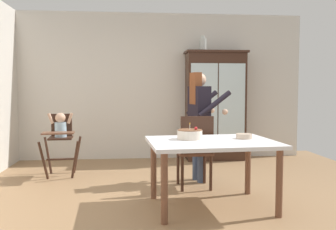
% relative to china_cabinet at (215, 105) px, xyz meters
% --- Properties ---
extents(ground_plane, '(6.24, 6.24, 0.00)m').
position_rel_china_cabinet_xyz_m(ground_plane, '(-0.97, -2.37, -1.00)').
color(ground_plane, '#93704C').
extents(wall_back, '(5.32, 0.06, 2.70)m').
position_rel_china_cabinet_xyz_m(wall_back, '(-0.97, 0.26, 0.35)').
color(wall_back, beige).
rests_on(wall_back, ground_plane).
extents(china_cabinet, '(1.12, 0.48, 1.99)m').
position_rel_china_cabinet_xyz_m(china_cabinet, '(0.00, 0.00, 0.00)').
color(china_cabinet, '#382116').
rests_on(china_cabinet, ground_plane).
extents(ceramic_vase, '(0.13, 0.13, 0.27)m').
position_rel_china_cabinet_xyz_m(ceramic_vase, '(-0.24, 0.00, 1.11)').
color(ceramic_vase, '#B2B7B2').
rests_on(ceramic_vase, china_cabinet).
extents(high_chair_with_toddler, '(0.61, 0.71, 0.95)m').
position_rel_china_cabinet_xyz_m(high_chair_with_toddler, '(-2.59, -1.04, -0.35)').
color(high_chair_with_toddler, '#382116').
rests_on(high_chair_with_toddler, ground_plane).
extents(adult_person, '(0.59, 0.58, 1.53)m').
position_rel_china_cabinet_xyz_m(adult_person, '(-0.58, -1.54, -0.03)').
color(adult_person, '#3D4C6B').
rests_on(adult_person, ground_plane).
extents(dining_table, '(1.42, 1.11, 0.74)m').
position_rel_china_cabinet_xyz_m(dining_table, '(-0.66, -2.69, -0.35)').
color(dining_table, silver).
rests_on(dining_table, ground_plane).
extents(birthday_cake, '(0.28, 0.28, 0.19)m').
position_rel_china_cabinet_xyz_m(birthday_cake, '(-0.88, -2.55, -0.21)').
color(birthday_cake, beige).
rests_on(birthday_cake, dining_table).
extents(serving_bowl, '(0.18, 0.18, 0.05)m').
position_rel_china_cabinet_xyz_m(serving_bowl, '(-0.26, -2.57, -0.23)').
color(serving_bowl, '#C6AD93').
rests_on(serving_bowl, dining_table).
extents(dining_chair_far_side, '(0.45, 0.45, 0.96)m').
position_rel_china_cabinet_xyz_m(dining_chair_far_side, '(-0.71, -1.97, -0.45)').
color(dining_chair_far_side, '#382116').
rests_on(dining_chair_far_side, ground_plane).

